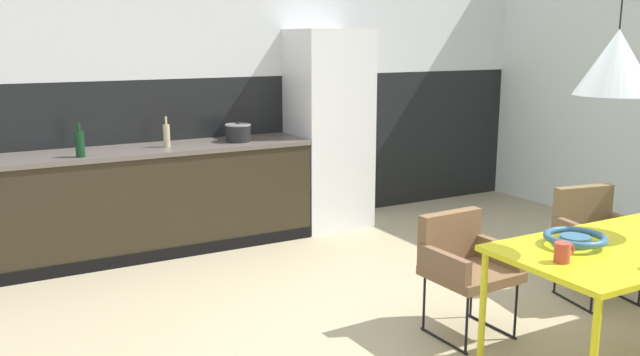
{
  "coord_description": "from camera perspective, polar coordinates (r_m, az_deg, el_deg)",
  "views": [
    {
      "loc": [
        -2.42,
        -2.89,
        1.8
      ],
      "look_at": [
        -0.47,
        0.65,
        0.95
      ],
      "focal_mm": 37.28,
      "sensor_mm": 36.0,
      "label": 1
    }
  ],
  "objects": [
    {
      "name": "refrigerator_column",
      "position": [
        6.4,
        0.76,
        4.19
      ],
      "size": [
        0.69,
        0.6,
        1.89
      ],
      "primitive_type": "cube",
      "color": "silver",
      "rests_on": "ground"
    },
    {
      "name": "mug_short_terracotta",
      "position": [
        3.42,
        20.12,
        -6.01
      ],
      "size": [
        0.12,
        0.08,
        0.1
      ],
      "color": "#B23D33",
      "rests_on": "dining_table"
    },
    {
      "name": "bottle_wine_green",
      "position": [
        5.43,
        -19.92,
        2.81
      ],
      "size": [
        0.07,
        0.07,
        0.26
      ],
      "color": "#0F3319",
      "rests_on": "kitchen_counter"
    },
    {
      "name": "back_wall_splashback_dark",
      "position": [
        6.44,
        -6.4,
        2.19
      ],
      "size": [
        6.64,
        0.12,
        1.45
      ],
      "primitive_type": "cube",
      "color": "black",
      "rests_on": "ground"
    },
    {
      "name": "armchair_corner_seat",
      "position": [
        4.21,
        12.18,
        -6.67
      ],
      "size": [
        0.51,
        0.49,
        0.74
      ],
      "rotation": [
        0.0,
        0.0,
        3.18
      ],
      "color": "brown",
      "rests_on": "ground"
    },
    {
      "name": "fruit_bowl",
      "position": [
        3.71,
        21.07,
        -4.86
      ],
      "size": [
        0.32,
        0.32,
        0.06
      ],
      "color": "#33607F",
      "rests_on": "dining_table"
    },
    {
      "name": "pendant_lamp_over_table_near",
      "position": [
        3.57,
        24.1,
        9.06
      ],
      "size": [
        0.39,
        0.39,
        1.32
      ],
      "color": "black"
    },
    {
      "name": "kitchen_counter",
      "position": [
        5.76,
        -17.99,
        -2.25
      ],
      "size": [
        3.55,
        0.63,
        0.9
      ],
      "color": "#2C2518",
      "rests_on": "ground"
    },
    {
      "name": "armchair_near_window",
      "position": [
        5.04,
        22.41,
        -4.06
      ],
      "size": [
        0.56,
        0.55,
        0.78
      ],
      "rotation": [
        0.0,
        0.0,
        2.96
      ],
      "color": "brown",
      "rests_on": "ground"
    },
    {
      "name": "cooking_pot",
      "position": [
        5.94,
        -7.05,
        3.87
      ],
      "size": [
        0.23,
        0.23,
        0.18
      ],
      "color": "black",
      "rests_on": "kitchen_counter"
    },
    {
      "name": "ground_plane",
      "position": [
        4.18,
        10.27,
        -13.85
      ],
      "size": [
        8.64,
        8.64,
        0.0
      ],
      "primitive_type": "plane",
      "color": "tan"
    },
    {
      "name": "bottle_vinegar_dark",
      "position": [
        5.74,
        -13.03,
        3.6
      ],
      "size": [
        0.06,
        0.06,
        0.26
      ],
      "color": "tan",
      "rests_on": "kitchen_counter"
    }
  ]
}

